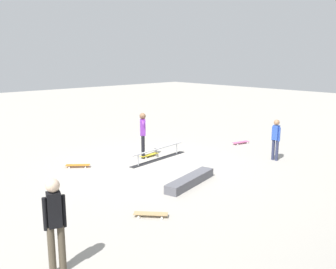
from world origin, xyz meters
TOP-DOWN VIEW (x-y plane):
  - ground_plane at (0.00, 0.00)m, footprint 60.00×60.00m
  - grind_rail at (-0.58, -0.35)m, footprint 2.81×0.60m
  - skate_ledge at (0.57, 2.33)m, footprint 2.21×0.90m
  - skater_main at (-0.31, -0.91)m, footprint 0.88×1.12m
  - skateboard_main at (-0.56, -0.85)m, footprint 0.81×0.30m
  - bystander_black_shirt at (5.55, 3.93)m, footprint 0.39×0.26m
  - bystander_blue_shirt at (-3.58, 2.57)m, footprint 0.20×0.33m
  - loose_skateboard_pink at (-4.78, 0.21)m, footprint 0.82×0.37m
  - loose_skateboard_natural at (2.87, 3.26)m, footprint 0.68×0.73m
  - loose_skateboard_orange at (2.08, -1.46)m, footprint 0.74×0.67m

SIDE VIEW (x-z plane):
  - ground_plane at x=0.00m, z-range 0.00..0.00m
  - skateboard_main at x=-0.56m, z-range 0.03..0.12m
  - loose_skateboard_pink at x=-4.78m, z-range 0.03..0.12m
  - loose_skateboard_natural at x=2.87m, z-range 0.03..0.12m
  - loose_skateboard_orange at x=2.08m, z-range 0.03..0.12m
  - skate_ledge at x=0.57m, z-range 0.00..0.25m
  - grind_rail at x=-0.58m, z-range -0.03..0.40m
  - bystander_blue_shirt at x=-3.58m, z-range 0.10..1.58m
  - bystander_black_shirt at x=5.55m, z-range 0.11..1.82m
  - skater_main at x=-0.31m, z-range 0.14..1.81m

